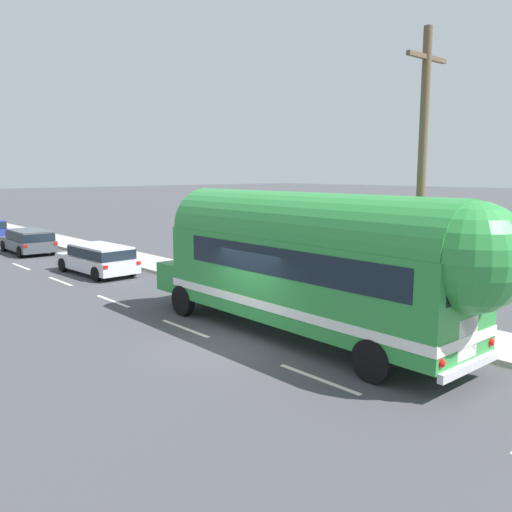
% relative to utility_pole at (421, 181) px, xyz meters
% --- Properties ---
extents(ground_plane, '(300.00, 300.00, 0.00)m').
position_rel_utility_pole_xyz_m(ground_plane, '(-4.59, 2.81, -4.42)').
color(ground_plane, '#424247').
extents(lane_markings, '(4.06, 80.00, 0.01)m').
position_rel_utility_pole_xyz_m(lane_markings, '(-1.82, 15.46, -4.42)').
color(lane_markings, silver).
rests_on(lane_markings, ground).
extents(sidewalk_slab, '(2.47, 90.00, 0.15)m').
position_rel_utility_pole_xyz_m(sidewalk_slab, '(0.58, 12.81, -4.35)').
color(sidewalk_slab, '#ADA89E').
rests_on(sidewalk_slab, ground).
extents(utility_pole, '(1.80, 0.24, 8.50)m').
position_rel_utility_pole_xyz_m(utility_pole, '(0.00, 0.00, 0.00)').
color(utility_pole, brown).
rests_on(utility_pole, ground).
extents(painted_bus, '(2.68, 12.16, 4.12)m').
position_rel_utility_pole_xyz_m(painted_bus, '(-2.63, 1.49, -2.12)').
color(painted_bus, '#2D8C3D').
rests_on(painted_bus, ground).
extents(car_lead, '(2.11, 4.77, 1.37)m').
position_rel_utility_pole_xyz_m(car_lead, '(-2.60, 14.84, -3.63)').
color(car_lead, silver).
rests_on(car_lead, ground).
extents(car_second, '(2.10, 4.56, 1.37)m').
position_rel_utility_pole_xyz_m(car_second, '(-2.70, 23.63, -3.63)').
color(car_second, '#474C51').
rests_on(car_second, ground).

